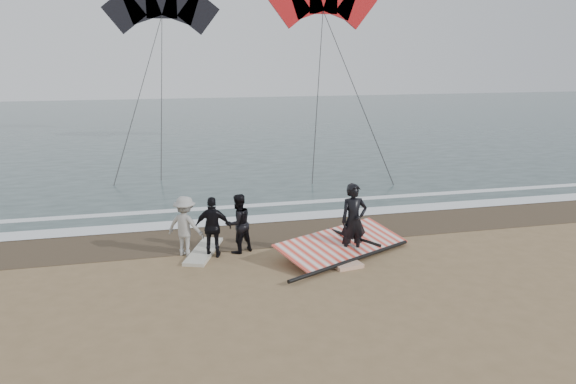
# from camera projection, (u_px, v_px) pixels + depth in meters

# --- Properties ---
(ground) EXTENTS (120.00, 120.00, 0.00)m
(ground) POSITION_uv_depth(u_px,v_px,m) (334.00, 289.00, 12.83)
(ground) COLOR #8C704C
(ground) RESTS_ON ground
(sea) EXTENTS (120.00, 54.00, 0.02)m
(sea) POSITION_uv_depth(u_px,v_px,m) (199.00, 123.00, 43.92)
(sea) COLOR #233838
(sea) RESTS_ON ground
(wet_sand) EXTENTS (120.00, 2.80, 0.01)m
(wet_sand) POSITION_uv_depth(u_px,v_px,m) (287.00, 231.00, 17.07)
(wet_sand) COLOR #4C3D2B
(wet_sand) RESTS_ON ground
(foam_near) EXTENTS (120.00, 0.90, 0.01)m
(foam_near) POSITION_uv_depth(u_px,v_px,m) (277.00, 218.00, 18.38)
(foam_near) COLOR white
(foam_near) RESTS_ON sea
(foam_far) EXTENTS (120.00, 0.45, 0.01)m
(foam_far) POSITION_uv_depth(u_px,v_px,m) (266.00, 205.00, 19.98)
(foam_far) COLOR white
(foam_far) RESTS_ON sea
(man_main) EXTENTS (0.74, 0.50, 1.98)m
(man_main) POSITION_uv_depth(u_px,v_px,m) (354.00, 221.00, 14.69)
(man_main) COLOR black
(man_main) RESTS_ON ground
(board_white) EXTENTS (1.11, 2.57, 0.10)m
(board_white) POSITION_uv_depth(u_px,v_px,m) (329.00, 253.00, 15.05)
(board_white) COLOR silver
(board_white) RESTS_ON ground
(board_cream) EXTENTS (1.29, 2.19, 0.09)m
(board_cream) POSITION_uv_depth(u_px,v_px,m) (204.00, 251.00, 15.19)
(board_cream) COLOR beige
(board_cream) RESTS_ON ground
(trio_cluster) EXTENTS (2.49, 1.15, 1.63)m
(trio_cluster) POSITION_uv_depth(u_px,v_px,m) (210.00, 226.00, 14.88)
(trio_cluster) COLOR black
(trio_cluster) RESTS_ON ground
(sail_rig) EXTENTS (4.01, 3.31, 0.50)m
(sail_rig) POSITION_uv_depth(u_px,v_px,m) (339.00, 246.00, 15.18)
(sail_rig) COLOR black
(sail_rig) RESTS_ON ground
(kite_red) EXTENTS (6.97, 5.33, 12.89)m
(kite_red) POSITION_uv_depth(u_px,v_px,m) (323.00, 5.00, 30.93)
(kite_red) COLOR red
(kite_red) RESTS_ON ground
(kite_dark) EXTENTS (8.17, 7.12, 16.16)m
(kite_dark) POSITION_uv_depth(u_px,v_px,m) (162.00, 12.00, 34.79)
(kite_dark) COLOR black
(kite_dark) RESTS_ON ground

